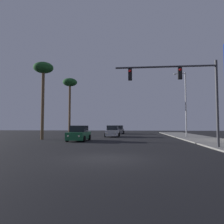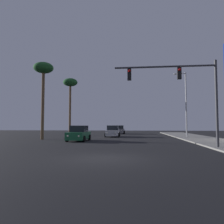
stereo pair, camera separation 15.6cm
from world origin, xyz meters
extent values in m
plane|color=black|center=(0.00, 0.00, 0.00)|extent=(120.00, 120.00, 0.00)
cube|color=gray|center=(9.50, 10.00, 0.06)|extent=(5.00, 60.00, 0.12)
cube|color=slate|center=(-1.76, 32.70, 0.58)|extent=(1.81, 4.21, 0.80)
cube|color=black|center=(-1.76, 32.85, 1.33)|extent=(1.61, 2.01, 0.70)
cylinder|color=black|center=(-2.66, 31.40, 0.32)|extent=(0.24, 0.64, 0.64)
cylinder|color=black|center=(-0.86, 31.40, 0.32)|extent=(0.24, 0.64, 0.64)
cylinder|color=black|center=(-2.66, 34.00, 0.32)|extent=(0.24, 0.64, 0.64)
cylinder|color=black|center=(-0.86, 34.00, 0.32)|extent=(0.24, 0.64, 0.64)
sphere|color=#F2EACC|center=(-2.31, 30.58, 0.63)|extent=(0.18, 0.18, 0.18)
sphere|color=#F2EACC|center=(-1.20, 30.58, 0.63)|extent=(0.18, 0.18, 0.18)
cube|color=#195933|center=(-4.65, 12.16, 0.58)|extent=(1.80, 4.20, 0.80)
cube|color=black|center=(-4.65, 12.31, 1.33)|extent=(1.60, 2.00, 0.70)
cylinder|color=black|center=(-5.55, 10.86, 0.32)|extent=(0.24, 0.64, 0.64)
cylinder|color=black|center=(-3.75, 10.86, 0.32)|extent=(0.24, 0.64, 0.64)
cylinder|color=black|center=(-5.55, 13.46, 0.32)|extent=(0.24, 0.64, 0.64)
cylinder|color=black|center=(-3.75, 13.46, 0.32)|extent=(0.24, 0.64, 0.64)
sphere|color=#F2EACC|center=(-5.21, 10.04, 0.63)|extent=(0.18, 0.18, 0.18)
sphere|color=#F2EACC|center=(-4.09, 10.04, 0.63)|extent=(0.18, 0.18, 0.18)
cube|color=#B7B7BC|center=(-1.88, 21.11, 0.58)|extent=(1.94, 4.26, 0.80)
cube|color=black|center=(-1.88, 21.26, 1.33)|extent=(1.67, 2.05, 0.70)
cylinder|color=black|center=(-2.78, 19.81, 0.32)|extent=(0.24, 0.64, 0.64)
cylinder|color=black|center=(-0.98, 19.81, 0.32)|extent=(0.24, 0.64, 0.64)
cylinder|color=black|center=(-2.78, 22.41, 0.32)|extent=(0.24, 0.64, 0.64)
cylinder|color=black|center=(-0.98, 22.41, 0.32)|extent=(0.24, 0.64, 0.64)
sphere|color=#F2EACC|center=(-2.44, 18.99, 0.63)|extent=(0.18, 0.18, 0.18)
sphere|color=#F2EACC|center=(-1.32, 18.99, 0.63)|extent=(0.18, 0.18, 0.18)
cylinder|color=#38383D|center=(7.57, 5.65, 3.37)|extent=(0.20, 0.20, 6.50)
cylinder|color=#38383D|center=(3.77, 5.65, 6.22)|extent=(7.60, 0.14, 0.14)
cube|color=black|center=(4.91, 5.65, 5.67)|extent=(0.30, 0.24, 0.90)
sphere|color=red|center=(4.91, 5.51, 5.94)|extent=(0.20, 0.20, 0.20)
cube|color=black|center=(1.11, 5.65, 5.67)|extent=(0.30, 0.24, 0.90)
sphere|color=red|center=(1.11, 5.51, 5.94)|extent=(0.20, 0.20, 0.20)
cylinder|color=#99999E|center=(8.51, 19.82, 4.62)|extent=(0.18, 0.18, 9.00)
cylinder|color=#99999E|center=(7.81, 19.82, 8.97)|extent=(1.40, 0.10, 0.10)
ellipsoid|color=silver|center=(7.11, 19.82, 8.92)|extent=(0.50, 0.24, 0.20)
cylinder|color=brown|center=(-9.64, 14.00, 4.14)|extent=(0.36, 0.36, 8.27)
ellipsoid|color=#1E5123|center=(-9.64, 14.00, 8.75)|extent=(2.40, 2.40, 1.32)
cylinder|color=brown|center=(-9.36, 24.00, 4.22)|extent=(0.36, 0.36, 8.44)
ellipsoid|color=#1E5123|center=(-9.36, 24.00, 8.92)|extent=(2.40, 2.40, 1.32)
camera|label=1|loc=(1.47, -11.26, 1.71)|focal=35.00mm
camera|label=2|loc=(1.62, -11.24, 1.71)|focal=35.00mm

